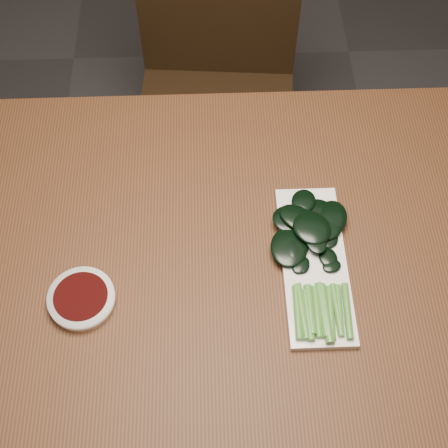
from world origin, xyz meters
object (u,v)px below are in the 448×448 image
at_px(chair_far, 216,90).
at_px(table, 223,268).
at_px(sauce_bowl, 82,299).
at_px(gai_lan, 312,248).
at_px(serving_plate, 314,264).

bearing_deg(chair_far, table, -85.62).
xyz_separation_m(sauce_bowl, gai_lan, (0.42, 0.08, 0.01)).
distance_m(sauce_bowl, gai_lan, 0.42).
xyz_separation_m(table, serving_plate, (0.17, -0.04, 0.08)).
xyz_separation_m(chair_far, serving_plate, (0.16, -0.71, 0.27)).
distance_m(chair_far, serving_plate, 0.77).
bearing_deg(chair_far, sauce_bowl, -103.88).
relative_size(chair_far, sauce_bowl, 7.51).
bearing_deg(sauce_bowl, serving_plate, 8.00).
relative_size(table, serving_plate, 4.26).
xyz_separation_m(table, gai_lan, (0.16, -0.02, 0.10)).
relative_size(table, sauce_bowl, 11.81).
bearing_deg(gai_lan, serving_plate, -79.82).
xyz_separation_m(chair_far, gai_lan, (0.16, -0.68, 0.29)).
bearing_deg(chair_far, serving_plate, -72.25).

